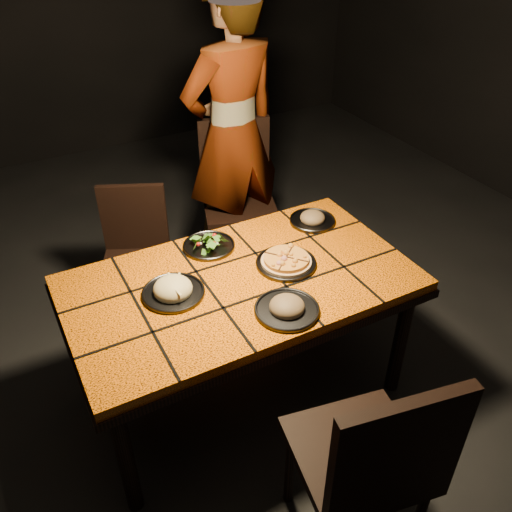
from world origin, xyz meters
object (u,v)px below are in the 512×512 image
chair_far_right (237,188)px  plate_pizza (286,262)px  chair_near (373,461)px  plate_pasta (173,290)px  dining_table (241,292)px  diner (233,136)px  chair_far_left (135,248)px

chair_far_right → plate_pizza: chair_far_right is taller
chair_far_right → plate_pizza: bearing=-85.7°
chair_near → plate_pasta: size_ratio=3.67×
dining_table → diner: 1.24m
plate_pizza → diner: bearing=76.8°
diner → plate_pizza: size_ratio=5.53×
chair_far_left → plate_pizza: 1.05m
dining_table → diner: bearing=65.4°
chair_far_right → plate_pasta: chair_far_right is taller
dining_table → plate_pasta: (-0.32, 0.04, 0.10)m
chair_near → diner: diner is taller
plate_pizza → plate_pasta: plate_pasta is taller
plate_pasta → dining_table: bearing=-7.6°
plate_pizza → plate_pasta: bearing=175.4°
dining_table → plate_pasta: size_ratio=5.72×
chair_near → plate_pizza: chair_near is taller
plate_pizza → chair_near: bearing=-102.7°
diner → plate_pasta: diner is taller
chair_far_left → plate_pizza: size_ratio=2.47×
dining_table → diner: diner is taller
diner → chair_far_left: bearing=7.8°
dining_table → plate_pizza: (0.24, -0.00, 0.10)m
chair_far_left → plate_pizza: bearing=-35.6°
plate_pizza → dining_table: bearing=179.4°
chair_near → chair_far_left: (-0.29, 1.85, -0.11)m
dining_table → chair_far_right: (0.52, 1.09, -0.08)m
dining_table → diner: (0.50, 1.10, 0.28)m
chair_near → diner: size_ratio=0.55×
diner → plate_pizza: 1.15m
chair_far_right → diner: size_ratio=0.54×
chair_far_left → plate_pizza: chair_far_left is taller
chair_near → chair_far_left: bearing=-71.1°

